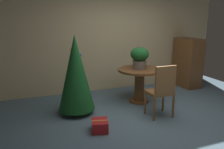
{
  "coord_description": "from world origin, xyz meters",
  "views": [
    {
      "loc": [
        -2.17,
        -3.4,
        1.86
      ],
      "look_at": [
        -0.69,
        0.5,
        0.83
      ],
      "focal_mm": 36.75,
      "sensor_mm": 36.0,
      "label": 1
    }
  ],
  "objects_px": {
    "gift_box_red": "(100,126)",
    "wooden_cabinet": "(187,63)",
    "round_dining_table": "(140,79)",
    "holiday_tree": "(76,73)",
    "wooden_chair_near": "(162,89)",
    "flower_vase": "(140,57)"
  },
  "relations": [
    {
      "from": "wooden_cabinet",
      "to": "round_dining_table",
      "type": "bearing_deg",
      "value": -159.83
    },
    {
      "from": "round_dining_table",
      "to": "wooden_cabinet",
      "type": "bearing_deg",
      "value": 20.17
    },
    {
      "from": "wooden_chair_near",
      "to": "flower_vase",
      "type": "bearing_deg",
      "value": 90.55
    },
    {
      "from": "flower_vase",
      "to": "gift_box_red",
      "type": "relative_size",
      "value": 1.28
    },
    {
      "from": "holiday_tree",
      "to": "wooden_chair_near",
      "type": "bearing_deg",
      "value": -27.82
    },
    {
      "from": "gift_box_red",
      "to": "holiday_tree",
      "type": "bearing_deg",
      "value": 102.62
    },
    {
      "from": "flower_vase",
      "to": "round_dining_table",
      "type": "bearing_deg",
      "value": -48.11
    },
    {
      "from": "holiday_tree",
      "to": "gift_box_red",
      "type": "xyz_separation_m",
      "value": [
        0.2,
        -0.88,
        -0.74
      ]
    },
    {
      "from": "round_dining_table",
      "to": "wooden_cabinet",
      "type": "distance_m",
      "value": 1.96
    },
    {
      "from": "holiday_tree",
      "to": "flower_vase",
      "type": "bearing_deg",
      "value": 5.78
    },
    {
      "from": "gift_box_red",
      "to": "wooden_cabinet",
      "type": "bearing_deg",
      "value": 28.57
    },
    {
      "from": "flower_vase",
      "to": "gift_box_red",
      "type": "height_order",
      "value": "flower_vase"
    },
    {
      "from": "holiday_tree",
      "to": "wooden_cabinet",
      "type": "distance_m",
      "value": 3.39
    },
    {
      "from": "round_dining_table",
      "to": "holiday_tree",
      "type": "bearing_deg",
      "value": -174.64
    },
    {
      "from": "gift_box_red",
      "to": "wooden_cabinet",
      "type": "relative_size",
      "value": 0.28
    },
    {
      "from": "round_dining_table",
      "to": "flower_vase",
      "type": "height_order",
      "value": "flower_vase"
    },
    {
      "from": "round_dining_table",
      "to": "holiday_tree",
      "type": "distance_m",
      "value": 1.5
    },
    {
      "from": "round_dining_table",
      "to": "gift_box_red",
      "type": "xyz_separation_m",
      "value": [
        -1.26,
        -1.01,
        -0.45
      ]
    },
    {
      "from": "holiday_tree",
      "to": "gift_box_red",
      "type": "relative_size",
      "value": 4.21
    },
    {
      "from": "wooden_cabinet",
      "to": "gift_box_red",
      "type": "bearing_deg",
      "value": -151.43
    },
    {
      "from": "flower_vase",
      "to": "holiday_tree",
      "type": "height_order",
      "value": "holiday_tree"
    },
    {
      "from": "flower_vase",
      "to": "wooden_chair_near",
      "type": "height_order",
      "value": "flower_vase"
    }
  ]
}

